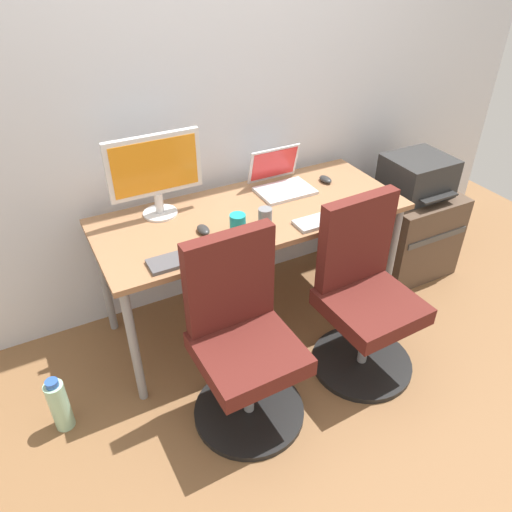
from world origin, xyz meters
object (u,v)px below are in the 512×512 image
object	(u,v)px
desktop_monitor	(155,170)
water_bottle_on_floor	(59,405)
office_chair_right	(364,298)
coffee_mug	(238,223)
office_chair_left	(242,343)
side_cabinet	(406,230)
printer	(417,176)
open_laptop	(280,180)

from	to	relation	value
desktop_monitor	water_bottle_on_floor	bearing A→B (deg)	-146.42
office_chair_right	coffee_mug	bearing A→B (deg)	139.29
office_chair_left	office_chair_right	size ratio (longest dim) A/B	1.00
side_cabinet	printer	xyz separation A→B (m)	(0.00, -0.00, 0.40)
side_cabinet	desktop_monitor	xyz separation A→B (m)	(-1.60, 0.20, 0.70)
side_cabinet	open_laptop	world-z (taller)	open_laptop
office_chair_right	coffee_mug	size ratio (longest dim) A/B	10.22
coffee_mug	side_cabinet	bearing A→B (deg)	6.13
office_chair_right	desktop_monitor	distance (m)	1.23
office_chair_right	side_cabinet	xyz separation A→B (m)	(0.82, 0.57, -0.14)
office_chair_left	side_cabinet	bearing A→B (deg)	20.59
open_laptop	coffee_mug	world-z (taller)	open_laptop
printer	open_laptop	world-z (taller)	open_laptop
office_chair_right	printer	distance (m)	1.03
office_chair_left	office_chair_right	bearing A→B (deg)	-0.00
office_chair_right	water_bottle_on_floor	size ratio (longest dim) A/B	3.03
office_chair_right	open_laptop	bearing A→B (deg)	96.01
printer	desktop_monitor	bearing A→B (deg)	172.94
office_chair_left	printer	distance (m)	1.63
office_chair_left	desktop_monitor	xyz separation A→B (m)	(-0.09, 0.77, 0.56)
water_bottle_on_floor	office_chair_right	bearing A→B (deg)	-10.78
desktop_monitor	coffee_mug	size ratio (longest dim) A/B	5.22
side_cabinet	desktop_monitor	size ratio (longest dim) A/B	1.17
water_bottle_on_floor	desktop_monitor	world-z (taller)	desktop_monitor
printer	water_bottle_on_floor	bearing A→B (deg)	-173.13
coffee_mug	water_bottle_on_floor	bearing A→B (deg)	-172.10
side_cabinet	water_bottle_on_floor	size ratio (longest dim) A/B	1.80
office_chair_left	coffee_mug	size ratio (longest dim) A/B	10.22
office_chair_right	open_laptop	distance (m)	0.82
office_chair_right	printer	world-z (taller)	office_chair_right
printer	coffee_mug	distance (m)	1.33
water_bottle_on_floor	printer	bearing A→B (deg)	6.87
office_chair_left	water_bottle_on_floor	world-z (taller)	office_chair_left
office_chair_right	desktop_monitor	world-z (taller)	desktop_monitor
office_chair_left	open_laptop	distance (m)	1.02
water_bottle_on_floor	coffee_mug	distance (m)	1.20
open_laptop	printer	bearing A→B (deg)	-10.31
printer	open_laptop	bearing A→B (deg)	169.69
office_chair_left	printer	world-z (taller)	office_chair_left
office_chair_right	coffee_mug	world-z (taller)	office_chair_right
office_chair_left	open_laptop	bearing A→B (deg)	50.06
side_cabinet	coffee_mug	xyz separation A→B (m)	(-1.32, -0.14, 0.50)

